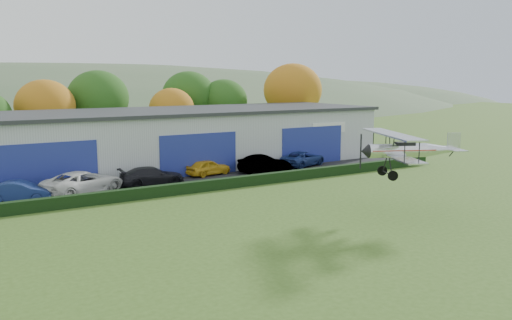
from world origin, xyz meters
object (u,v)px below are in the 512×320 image
hangar (171,138)px  biplane (406,149)px  car_1 (20,191)px  car_3 (152,176)px  car_5 (264,164)px  car_2 (84,182)px  car_4 (208,167)px  car_6 (303,159)px

hangar → biplane: bearing=-78.0°
car_1 → car_3: car_3 is taller
car_3 → car_5: bearing=-85.0°
car_2 → car_4: car_2 is taller
car_1 → car_6: bearing=-62.3°
car_6 → car_3: bearing=76.3°
hangar → biplane: hangar is taller
car_6 → car_5: bearing=84.6°
car_4 → car_6: (9.67, -0.36, 0.02)m
hangar → car_3: (-4.93, -7.98, -1.89)m
car_4 → biplane: 18.56m
car_3 → biplane: 19.25m
car_4 → car_6: bearing=-102.2°
car_2 → car_5: (15.48, 0.45, -0.06)m
biplane → hangar: bearing=125.7°
car_3 → car_6: size_ratio=1.00×
car_5 → car_4: bearing=96.6°
car_5 → car_6: car_5 is taller
car_4 → car_2: bearing=90.3°
car_4 → car_5: size_ratio=0.84×
hangar → car_2: (-10.12, -8.33, -1.78)m
car_1 → car_4: bearing=-58.2°
car_5 → car_6: size_ratio=0.94×
biplane → car_2: bearing=157.8°
car_4 → biplane: size_ratio=0.56×
car_2 → car_6: (20.50, 1.61, -0.14)m
car_2 → car_4: (10.82, 1.97, -0.16)m
car_2 → car_5: size_ratio=1.28×
car_1 → car_2: (4.18, 0.23, 0.13)m
car_4 → car_5: (4.66, -1.53, 0.10)m
hangar → car_6: bearing=-32.9°
car_5 → car_6: bearing=-52.2°
car_6 → car_1: bearing=75.8°
hangar → car_5: (5.35, -7.88, -1.84)m
car_4 → biplane: bearing=-176.0°
hangar → car_2: 13.23m
car_2 → hangar: bearing=-74.3°
car_3 → car_4: car_3 is taller
car_5 → biplane: bearing=-156.0°
biplane → car_1: bearing=165.1°
hangar → car_2: size_ratio=6.84×
car_6 → hangar: bearing=38.6°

